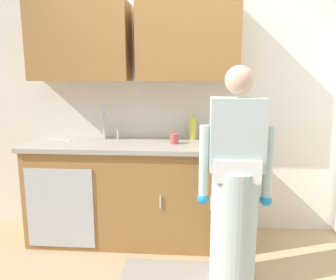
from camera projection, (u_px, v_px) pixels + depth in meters
kitchen_wall_with_uppers at (180, 83)px, 3.24m from camera, size 4.80×0.44×2.70m
counter_cabinet at (134, 193)px, 3.17m from camera, size 1.90×0.62×0.90m
countertop at (133, 145)px, 3.09m from camera, size 1.96×0.66×0.04m
sink at (105, 144)px, 3.11m from camera, size 0.50×0.36×0.35m
person_at_sink at (235, 195)px, 2.45m from camera, size 0.55×0.34×1.62m
floor_mat at (172, 278)px, 2.59m from camera, size 0.80×0.50×0.01m
bottle_soap at (193, 128)px, 3.23m from camera, size 0.08×0.08×0.22m
bottle_dish_liquid at (229, 127)px, 3.17m from camera, size 0.06×0.06×0.25m
bottle_water_short at (221, 126)px, 3.22m from camera, size 0.07×0.07×0.27m
cup_by_sink at (175, 139)px, 3.03m from camera, size 0.08×0.08×0.09m
knife_on_counter at (61, 140)px, 3.21m from camera, size 0.24×0.10×0.01m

